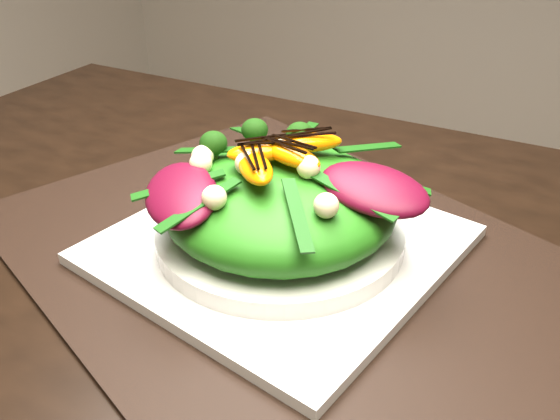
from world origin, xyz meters
The scene contains 10 objects.
dining_table centered at (0.00, 0.00, 0.73)m, with size 1.60×0.90×0.75m, color black.
placemat centered at (-0.21, 0.08, 0.75)m, with size 0.54×0.41×0.00m, color black.
plate_base centered at (-0.21, 0.08, 0.76)m, with size 0.28×0.28×0.01m, color silver.
salad_bowl centered at (-0.21, 0.08, 0.77)m, with size 0.23×0.23×0.02m, color silver.
lettuce_mound centered at (-0.21, 0.08, 0.81)m, with size 0.21×0.21×0.07m, color #286E14.
radicchio_leaf centered at (-0.13, 0.08, 0.84)m, with size 0.09×0.06×0.02m, color #460718.
orange_segment centered at (-0.21, 0.11, 0.85)m, with size 0.06×0.03×0.02m, color orange.
broccoli_floret centered at (-0.26, 0.10, 0.85)m, with size 0.04×0.04×0.04m, color black.
macadamia_nut centered at (-0.18, 0.04, 0.85)m, with size 0.02×0.02×0.02m, color beige.
balsamic_drizzle centered at (-0.21, 0.11, 0.86)m, with size 0.04×0.00×0.00m, color black.
Camera 1 is at (0.01, -0.33, 1.07)m, focal length 38.00 mm.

